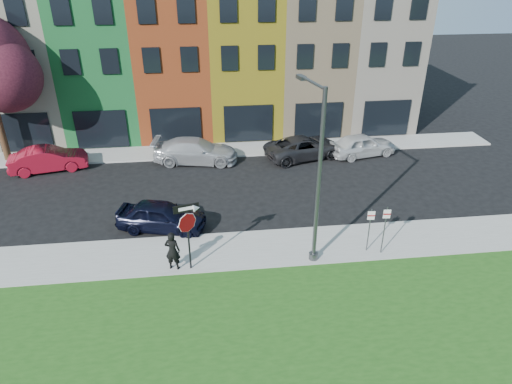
{
  "coord_description": "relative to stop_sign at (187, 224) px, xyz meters",
  "views": [
    {
      "loc": [
        -3.05,
        -14.12,
        12.19
      ],
      "look_at": [
        -0.91,
        4.0,
        2.52
      ],
      "focal_mm": 32.0,
      "sensor_mm": 36.0,
      "label": 1
    }
  ],
  "objects": [
    {
      "name": "street_lamp",
      "position": [
        5.33,
        0.25,
        1.64
      ],
      "size": [
        0.85,
        2.54,
        7.69
      ],
      "rotation": [
        0.0,
        0.0,
        0.23
      ],
      "color": "#47494C",
      "rests_on": "sidewalk_near"
    },
    {
      "name": "ground",
      "position": [
        3.97,
        -1.88,
        -2.36
      ],
      "size": [
        120.0,
        120.0,
        0.0
      ],
      "primitive_type": "plane",
      "color": "black",
      "rests_on": "ground"
    },
    {
      "name": "parked_car_silver",
      "position": [
        0.24,
        11.47,
        -1.58
      ],
      "size": [
        3.68,
        6.0,
        1.57
      ],
      "primitive_type": "imported",
      "rotation": [
        0.0,
        0.0,
        1.43
      ],
      "color": "#A0A1A5",
      "rests_on": "ground"
    },
    {
      "name": "sidewalk_far",
      "position": [
        0.97,
        13.12,
        -2.3
      ],
      "size": [
        40.0,
        2.4,
        0.12
      ],
      "primitive_type": "cube",
      "color": "gray",
      "rests_on": "ground"
    },
    {
      "name": "sedan_near",
      "position": [
        -1.42,
        3.52,
        -1.62
      ],
      "size": [
        3.84,
        5.17,
        1.47
      ],
      "primitive_type": "imported",
      "rotation": [
        0.0,
        0.0,
        1.32
      ],
      "color": "black",
      "rests_on": "ground"
    },
    {
      "name": "parked_car_dark",
      "position": [
        7.36,
        11.36,
        -1.63
      ],
      "size": [
        5.1,
        6.46,
        1.45
      ],
      "primitive_type": "imported",
      "rotation": [
        0.0,
        0.0,
        1.84
      ],
      "color": "black",
      "rests_on": "ground"
    },
    {
      "name": "parked_car_white",
      "position": [
        11.29,
        11.23,
        -1.6
      ],
      "size": [
        3.57,
        5.16,
        1.51
      ],
      "primitive_type": "imported",
      "rotation": [
        0.0,
        0.0,
        1.78
      ],
      "color": "silver",
      "rests_on": "ground"
    },
    {
      "name": "rowhouse_block",
      "position": [
        1.47,
        19.3,
        2.63
      ],
      "size": [
        30.0,
        10.12,
        10.0
      ],
      "color": "beige",
      "rests_on": "ground"
    },
    {
      "name": "stop_sign",
      "position": [
        0.0,
        0.0,
        0.0
      ],
      "size": [
        1.03,
        0.31,
        3.14
      ],
      "rotation": [
        0.0,
        0.0,
        0.26
      ],
      "color": "black",
      "rests_on": "sidewalk_near"
    },
    {
      "name": "parking_sign_b",
      "position": [
        8.51,
        0.12,
        -0.77
      ],
      "size": [
        0.32,
        0.09,
        2.38
      ],
      "rotation": [
        0.0,
        0.0,
        -0.08
      ],
      "color": "#47494C",
      "rests_on": "sidewalk_near"
    },
    {
      "name": "parking_sign_a",
      "position": [
        7.93,
        0.39,
        -0.89
      ],
      "size": [
        0.32,
        0.09,
        2.15
      ],
      "rotation": [
        0.0,
        0.0,
        -0.08
      ],
      "color": "#47494C",
      "rests_on": "sidewalk_near"
    },
    {
      "name": "man",
      "position": [
        -0.71,
        0.09,
        -1.34
      ],
      "size": [
        0.86,
        0.74,
        1.8
      ],
      "primitive_type": "imported",
      "rotation": [
        0.0,
        0.0,
        2.9
      ],
      "color": "black",
      "rests_on": "sidewalk_near"
    },
    {
      "name": "sidewalk_near",
      "position": [
        5.97,
        1.12,
        -2.3
      ],
      "size": [
        40.0,
        3.0,
        0.12
      ],
      "primitive_type": "cube",
      "color": "gray",
      "rests_on": "ground"
    },
    {
      "name": "parked_car_red",
      "position": [
        -8.83,
        11.26,
        -1.61
      ],
      "size": [
        3.44,
        5.22,
        1.51
      ],
      "primitive_type": "imported",
      "rotation": [
        0.0,
        0.0,
        1.78
      ],
      "color": "maroon",
      "rests_on": "ground"
    }
  ]
}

